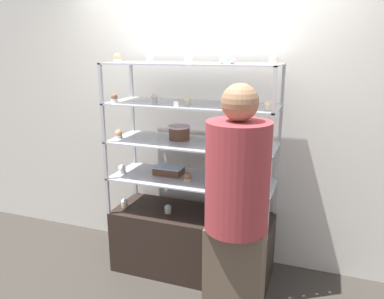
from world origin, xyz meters
TOP-DOWN VIEW (x-y plane):
  - ground_plane at (0.00, 0.00)m, footprint 20.00×20.00m
  - back_wall at (0.00, 0.40)m, footprint 8.00×0.05m
  - display_base at (0.00, 0.00)m, footprint 1.36×0.51m
  - display_riser_lower at (0.00, 0.00)m, footprint 1.36×0.51m
  - display_riser_middle at (0.00, 0.00)m, footprint 1.36×0.51m
  - display_riser_upper at (0.00, 0.00)m, footprint 1.36×0.51m
  - display_riser_top at (0.00, 0.00)m, footprint 1.36×0.51m
  - layer_cake_centerpiece at (-0.13, 0.05)m, footprint 0.18×0.18m
  - sheet_cake_frosted at (-0.22, 0.04)m, footprint 0.25×0.16m
  - cupcake_0 at (-0.61, -0.08)m, footprint 0.06×0.06m
  - cupcake_1 at (-0.20, -0.06)m, footprint 0.06×0.06m
  - cupcake_2 at (0.22, -0.06)m, footprint 0.06×0.06m
  - cupcake_3 at (0.63, -0.10)m, footprint 0.06×0.06m
  - price_tag_0 at (0.26, -0.24)m, footprint 0.04×0.00m
  - cupcake_4 at (-0.62, -0.08)m, footprint 0.06×0.06m
  - cupcake_5 at (-0.01, -0.07)m, footprint 0.06×0.06m
  - cupcake_6 at (0.60, -0.06)m, footprint 0.06×0.06m
  - price_tag_1 at (0.22, -0.24)m, footprint 0.04×0.00m
  - cupcake_7 at (-0.63, -0.08)m, footprint 0.06×0.06m
  - cupcake_8 at (0.62, -0.14)m, footprint 0.06×0.06m
  - price_tag_2 at (0.26, -0.24)m, footprint 0.04×0.00m
  - cupcake_9 at (-0.62, -0.13)m, footprint 0.05×0.05m
  - cupcake_10 at (-0.31, -0.04)m, footprint 0.05×0.05m
  - cupcake_11 at (-0.01, -0.08)m, footprint 0.05×0.05m
  - cupcake_12 at (0.30, -0.09)m, footprint 0.05×0.05m
  - cupcake_13 at (0.61, -0.13)m, footprint 0.05×0.05m
  - price_tag_3 at (-0.04, -0.24)m, footprint 0.04×0.00m
  - cupcake_14 at (-0.63, -0.04)m, footprint 0.06×0.06m
  - cupcake_15 at (-0.31, -0.09)m, footprint 0.06×0.06m
  - cupcake_16 at (0.01, -0.11)m, footprint 0.06×0.06m
  - cupcake_17 at (0.31, -0.13)m, footprint 0.06×0.06m
  - cupcake_18 at (0.63, -0.07)m, footprint 0.06×0.06m
  - price_tag_4 at (-0.25, -0.24)m, footprint 0.04×0.00m
  - donut_glazed at (0.28, -0.02)m, footprint 0.12×0.12m
  - customer_figure at (0.52, -0.62)m, footprint 0.40×0.40m

SIDE VIEW (x-z plane):
  - ground_plane at x=0.00m, z-range 0.00..0.00m
  - display_base at x=0.00m, z-range 0.00..0.55m
  - price_tag_0 at x=0.26m, z-range 0.55..0.59m
  - cupcake_0 at x=-0.61m, z-range 0.55..0.62m
  - cupcake_1 at x=-0.20m, z-range 0.55..0.62m
  - cupcake_2 at x=0.22m, z-range 0.55..0.62m
  - cupcake_3 at x=0.63m, z-range 0.55..0.62m
  - display_riser_lower at x=0.00m, z-range 0.69..1.00m
  - price_tag_1 at x=0.22m, z-range 0.86..0.91m
  - sheet_cake_frosted at x=-0.22m, z-range 0.86..0.93m
  - cupcake_4 at x=-0.62m, z-range 0.86..0.94m
  - cupcake_5 at x=-0.01m, z-range 0.86..0.94m
  - cupcake_6 at x=0.60m, z-range 0.86..0.94m
  - customer_figure at x=0.52m, z-range 0.06..1.77m
  - display_riser_middle at x=0.00m, z-range 1.00..1.31m
  - price_tag_2 at x=0.26m, z-range 1.17..1.22m
  - cupcake_7 at x=-0.63m, z-range 1.17..1.25m
  - cupcake_8 at x=0.62m, z-range 1.17..1.25m
  - layer_cake_centerpiece at x=-0.13m, z-range 1.18..1.29m
  - back_wall at x=0.00m, z-range 0.00..2.60m
  - display_riser_upper at x=0.00m, z-range 1.31..1.63m
  - price_tag_3 at x=-0.04m, z-range 1.49..1.53m
  - cupcake_9 at x=-0.62m, z-range 1.49..1.55m
  - cupcake_10 at x=-0.31m, z-range 1.49..1.55m
  - cupcake_11 at x=-0.01m, z-range 1.49..1.55m
  - cupcake_12 at x=0.30m, z-range 1.49..1.55m
  - cupcake_13 at x=0.61m, z-range 1.49..1.55m
  - display_riser_top at x=0.00m, z-range 1.63..1.94m
  - donut_glazed at x=0.28m, z-range 1.80..1.84m
  - price_tag_4 at x=-0.25m, z-range 1.80..1.84m
  - cupcake_14 at x=-0.63m, z-range 1.80..1.87m
  - cupcake_15 at x=-0.31m, z-range 1.80..1.87m
  - cupcake_16 at x=0.01m, z-range 1.80..1.87m
  - cupcake_17 at x=0.31m, z-range 1.80..1.87m
  - cupcake_18 at x=0.63m, z-range 1.80..1.87m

